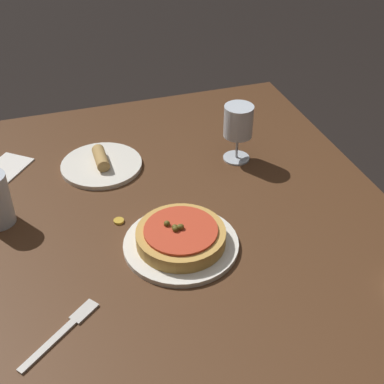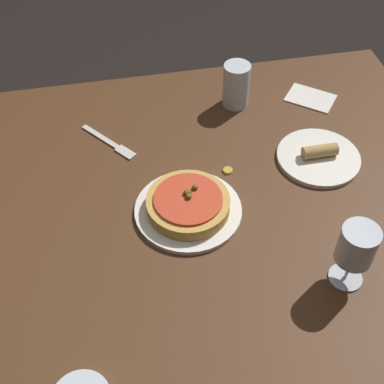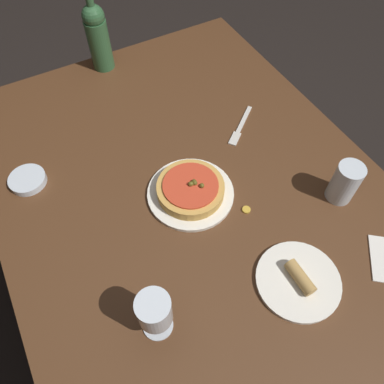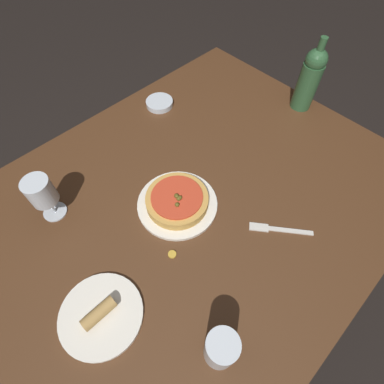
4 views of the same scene
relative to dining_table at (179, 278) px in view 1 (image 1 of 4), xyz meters
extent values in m
cube|color=#4C2D19|center=(0.00, 0.00, 0.06)|extent=(1.46, 1.10, 0.03)
cylinder|color=#4C2D19|center=(0.67, -0.49, -0.31)|extent=(0.06, 0.06, 0.70)
cylinder|color=white|center=(0.02, -0.01, 0.08)|extent=(0.25, 0.25, 0.01)
cylinder|color=gold|center=(0.02, -0.01, 0.10)|extent=(0.20, 0.20, 0.03)
cylinder|color=red|center=(0.02, -0.01, 0.12)|extent=(0.16, 0.16, 0.01)
sphere|color=brown|center=(0.02, 0.00, 0.13)|extent=(0.01, 0.01, 0.01)
sphere|color=brown|center=(0.02, -0.01, 0.13)|extent=(0.01, 0.01, 0.01)
sphere|color=brown|center=(0.02, -0.01, 0.13)|extent=(0.01, 0.01, 0.01)
sphere|color=brown|center=(0.04, 0.01, 0.13)|extent=(0.01, 0.01, 0.01)
sphere|color=brown|center=(0.02, 0.00, 0.13)|extent=(0.01, 0.01, 0.01)
cylinder|color=silver|center=(0.31, -0.26, 0.08)|extent=(0.07, 0.07, 0.00)
cylinder|color=silver|center=(0.31, -0.26, 0.11)|extent=(0.01, 0.01, 0.07)
cylinder|color=silver|center=(0.31, -0.26, 0.19)|extent=(0.08, 0.08, 0.08)
cube|color=beige|center=(-0.16, 0.29, 0.08)|extent=(0.09, 0.11, 0.00)
cube|color=beige|center=(-0.10, 0.22, 0.08)|extent=(0.06, 0.06, 0.00)
cylinder|color=white|center=(0.38, 0.10, 0.08)|extent=(0.21, 0.21, 0.01)
cylinder|color=#B2894C|center=(0.38, 0.10, 0.10)|extent=(0.09, 0.03, 0.03)
cube|color=silver|center=(0.45, 0.34, 0.08)|extent=(0.16, 0.15, 0.00)
cylinder|color=gold|center=(0.14, 0.10, 0.08)|extent=(0.02, 0.02, 0.01)
camera|label=1|loc=(-0.81, 0.23, 0.86)|focal=50.00mm
camera|label=2|loc=(-0.13, -0.81, 1.03)|focal=50.00mm
camera|label=3|loc=(0.56, -0.30, 0.98)|focal=35.00mm
camera|label=4|loc=(0.34, 0.38, 0.88)|focal=28.00mm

